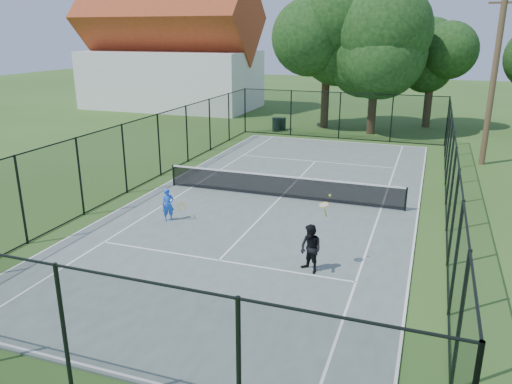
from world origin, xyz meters
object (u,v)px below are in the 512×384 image
(trash_bin_left, at_px, (276,124))
(trash_bin_right, at_px, (282,124))
(player_black, at_px, (311,249))
(utility_pole, at_px, (494,78))
(tennis_net, at_px, (281,185))
(player_blue, at_px, (168,205))

(trash_bin_left, bearing_deg, trash_bin_right, 68.37)
(player_black, bearing_deg, utility_pole, 69.89)
(tennis_net, distance_m, player_blue, 4.98)
(trash_bin_left, distance_m, utility_pole, 14.44)
(trash_bin_right, xyz_separation_m, player_black, (7.12, -20.88, 0.34))
(tennis_net, height_order, trash_bin_right, tennis_net)
(player_blue, relative_size, player_black, 0.54)
(tennis_net, distance_m, trash_bin_right, 15.33)
(tennis_net, bearing_deg, trash_bin_right, 106.51)
(trash_bin_left, relative_size, utility_pole, 0.11)
(tennis_net, distance_m, utility_pole, 12.85)
(tennis_net, height_order, player_blue, player_blue)
(player_black, bearing_deg, trash_bin_left, 109.95)
(utility_pole, height_order, player_blue, utility_pole)
(trash_bin_left, bearing_deg, utility_pole, -21.49)
(utility_pole, bearing_deg, player_blue, -131.43)
(player_black, bearing_deg, tennis_net, 114.05)
(trash_bin_right, bearing_deg, player_blue, -86.07)
(trash_bin_left, xyz_separation_m, player_black, (7.36, -20.27, 0.30))
(trash_bin_left, distance_m, trash_bin_right, 0.66)
(tennis_net, relative_size, player_blue, 8.42)
(trash_bin_right, relative_size, utility_pole, 0.10)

